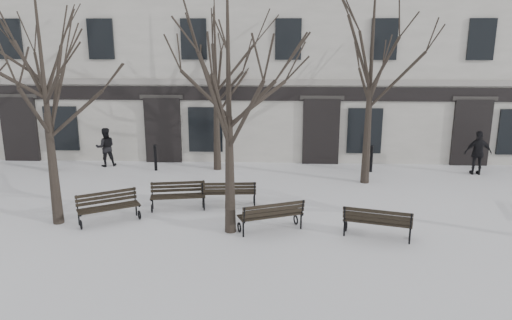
# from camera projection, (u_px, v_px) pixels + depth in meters

# --- Properties ---
(ground) EXTENTS (100.00, 100.00, 0.00)m
(ground) POSITION_uv_depth(u_px,v_px,m) (223.00, 232.00, 14.73)
(ground) COLOR white
(ground) RESTS_ON ground
(building) EXTENTS (40.40, 10.20, 11.40)m
(building) POSITION_uv_depth(u_px,v_px,m) (248.00, 35.00, 25.85)
(building) COLOR beige
(building) RESTS_ON ground
(tree_1) EXTENTS (5.73, 5.73, 8.19)m
(tree_1) POSITION_uv_depth(u_px,v_px,m) (41.00, 54.00, 14.13)
(tree_1) COLOR black
(tree_1) RESTS_ON ground
(tree_2) EXTENTS (5.73, 5.73, 8.18)m
(tree_2) POSITION_uv_depth(u_px,v_px,m) (228.00, 55.00, 13.47)
(tree_2) COLOR black
(tree_2) RESTS_ON ground
(tree_4) EXTENTS (5.68, 5.68, 8.12)m
(tree_4) POSITION_uv_depth(u_px,v_px,m) (41.00, 48.00, 19.80)
(tree_4) COLOR black
(tree_4) RESTS_ON ground
(tree_5) EXTENTS (5.23, 5.23, 7.47)m
(tree_5) POSITION_uv_depth(u_px,v_px,m) (215.00, 58.00, 20.16)
(tree_5) COLOR black
(tree_5) RESTS_ON ground
(tree_6) EXTENTS (6.24, 6.24, 8.91)m
(tree_6) POSITION_uv_depth(u_px,v_px,m) (373.00, 36.00, 18.09)
(tree_6) COLOR black
(tree_6) RESTS_ON ground
(bench_0) EXTENTS (1.92, 1.49, 0.94)m
(bench_0) POSITION_uv_depth(u_px,v_px,m) (108.00, 206.00, 15.41)
(bench_0) COLOR black
(bench_0) RESTS_ON ground
(bench_1) EXTENTS (2.01, 1.34, 0.96)m
(bench_1) POSITION_uv_depth(u_px,v_px,m) (271.00, 215.00, 14.65)
(bench_1) COLOR black
(bench_1) RESTS_ON ground
(bench_2) EXTENTS (2.01, 1.17, 0.96)m
(bench_2) POSITION_uv_depth(u_px,v_px,m) (377.00, 221.00, 14.15)
(bench_2) COLOR black
(bench_2) RESTS_ON ground
(bench_3) EXTENTS (1.87, 0.93, 0.90)m
(bench_3) POSITION_uv_depth(u_px,v_px,m) (178.00, 195.00, 16.50)
(bench_3) COLOR black
(bench_3) RESTS_ON ground
(bench_4) EXTENTS (1.87, 0.82, 0.92)m
(bench_4) POSITION_uv_depth(u_px,v_px,m) (229.00, 192.00, 16.77)
(bench_4) COLOR black
(bench_4) RESTS_ON ground
(bollard_a) EXTENTS (0.15, 0.15, 1.13)m
(bollard_a) POSITION_uv_depth(u_px,v_px,m) (155.00, 156.00, 21.02)
(bollard_a) COLOR black
(bollard_a) RESTS_ON ground
(bollard_b) EXTENTS (0.15, 0.15, 1.15)m
(bollard_b) POSITION_uv_depth(u_px,v_px,m) (371.00, 158.00, 20.80)
(bollard_b) COLOR black
(bollard_b) RESTS_ON ground
(pedestrian_b) EXTENTS (1.01, 0.91, 1.70)m
(pedestrian_b) POSITION_uv_depth(u_px,v_px,m) (107.00, 166.00, 21.85)
(pedestrian_b) COLOR black
(pedestrian_b) RESTS_ON ground
(pedestrian_c) EXTENTS (1.09, 0.50, 1.82)m
(pedestrian_c) POSITION_uv_depth(u_px,v_px,m) (476.00, 174.00, 20.61)
(pedestrian_c) COLOR black
(pedestrian_c) RESTS_ON ground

